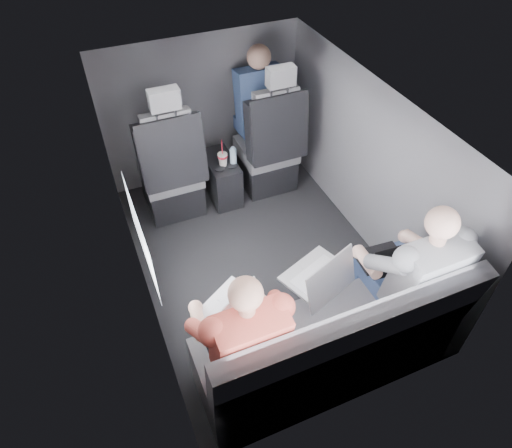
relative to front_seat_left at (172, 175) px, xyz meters
name	(u,v)px	position (x,y,z in m)	size (l,w,h in m)	color
floor	(260,260)	(0.45, -0.84, -0.40)	(2.60, 2.60, 0.00)	black
ceiling	(261,110)	(0.45, -0.84, 0.95)	(2.60, 2.60, 0.00)	#B2B2AD
panel_left	(133,230)	(-0.45, -0.84, 0.27)	(0.02, 2.60, 1.35)	#56565B
panel_right	(369,166)	(1.35, -0.84, 0.27)	(0.02, 2.60, 1.35)	#56565B
panel_front	(203,110)	(0.45, 0.46, 0.27)	(1.80, 0.02, 1.35)	#56565B
panel_back	(360,345)	(0.45, -2.14, 0.27)	(1.80, 0.02, 1.35)	#56565B
side_window	(141,235)	(-0.43, -1.14, 0.50)	(0.02, 0.75, 0.42)	white
seatbelt	(279,121)	(0.90, -0.17, 0.40)	(0.05, 0.01, 0.65)	black
front_seat_left	(172,175)	(0.00, 0.00, 0.00)	(0.52, 0.58, 1.26)	black
front_seat_right	(269,151)	(0.90, 0.00, 0.00)	(0.52, 0.58, 1.26)	black
center_console	(222,178)	(0.45, 0.04, -0.20)	(0.24, 0.48, 0.41)	black
rear_bench	(329,346)	(0.45, -1.90, -0.09)	(1.60, 0.57, 0.92)	#5A595E
soda_cup	(223,159)	(0.45, -0.04, 0.06)	(0.08, 0.08, 0.26)	white
water_bottle	(233,156)	(0.54, -0.05, 0.08)	(0.06, 0.06, 0.17)	#A7C5E2
laptop_white	(233,308)	(-0.06, -1.64, 0.24)	(0.43, 0.48, 0.26)	silver
laptop_silver	(321,276)	(0.51, -1.63, 0.24)	(0.46, 0.47, 0.28)	#AEAEB3
laptop_black	(386,259)	(0.95, -1.66, 0.23)	(0.31, 0.29, 0.21)	black
passenger_rear_left	(240,335)	(-0.09, -1.81, 0.21)	(0.48, 0.60, 1.18)	#313136
passenger_rear_right	(407,273)	(1.01, -1.81, 0.23)	(0.51, 0.62, 1.23)	navy
passenger_front_right	(259,102)	(0.91, 0.26, 0.35)	(0.41, 0.41, 0.84)	navy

